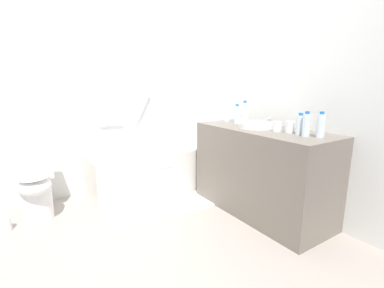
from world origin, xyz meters
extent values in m
plane|color=#9E9389|center=(0.00, 0.00, 0.00)|extent=(3.98, 3.98, 0.00)
cube|color=silver|center=(0.00, 1.32, 1.24)|extent=(3.38, 0.10, 2.49)
cube|color=silver|center=(1.54, 0.00, 1.24)|extent=(0.10, 2.94, 2.49)
cube|color=silver|center=(0.60, 0.94, 0.26)|extent=(1.68, 0.67, 0.52)
cube|color=white|center=(0.60, 0.94, 0.48)|extent=(1.38, 0.48, 0.09)
cylinder|color=#BABABF|center=(1.25, 0.94, 0.56)|extent=(0.09, 0.03, 0.03)
cylinder|color=#BABABF|center=(0.50, 1.24, 0.90)|extent=(0.33, 0.03, 0.56)
cylinder|color=#BABABF|center=(0.13, 1.24, 0.83)|extent=(0.30, 0.03, 0.03)
cube|color=white|center=(0.53, 0.61, 0.47)|extent=(0.22, 0.03, 0.20)
cylinder|color=white|center=(-0.76, 0.85, 0.18)|extent=(0.28, 0.28, 0.36)
ellipsoid|color=white|center=(-0.76, 0.80, 0.36)|extent=(0.33, 0.39, 0.16)
ellipsoid|color=white|center=(-0.76, 0.80, 0.45)|extent=(0.31, 0.37, 0.02)
cube|color=white|center=(-0.74, 1.02, 0.53)|extent=(0.36, 0.18, 0.33)
cylinder|color=#A6A6AB|center=(-0.74, 1.02, 0.69)|extent=(0.03, 0.03, 0.01)
cube|color=#6B6056|center=(1.18, -0.22, 0.44)|extent=(0.61, 1.42, 0.87)
cylinder|color=white|center=(1.15, -0.14, 0.90)|extent=(0.33, 0.33, 0.05)
cylinder|color=#ACACB1|center=(1.36, -0.14, 0.91)|extent=(0.02, 0.02, 0.08)
cylinder|color=#ACACB1|center=(1.31, -0.14, 0.95)|extent=(0.08, 0.02, 0.02)
cylinder|color=#ACACB1|center=(1.36, -0.20, 0.89)|extent=(0.03, 0.03, 0.04)
cylinder|color=#ACACB1|center=(1.36, -0.08, 0.89)|extent=(0.03, 0.03, 0.04)
cylinder|color=silver|center=(1.23, 0.10, 0.99)|extent=(0.06, 0.06, 0.23)
cylinder|color=blue|center=(1.23, 0.10, 1.11)|extent=(0.03, 0.03, 0.02)
cylinder|color=silver|center=(1.23, -0.78, 0.97)|extent=(0.06, 0.06, 0.19)
cylinder|color=blue|center=(1.23, -0.78, 1.07)|extent=(0.03, 0.03, 0.02)
cylinder|color=silver|center=(1.20, -0.61, 0.96)|extent=(0.07, 0.07, 0.17)
cylinder|color=blue|center=(1.20, -0.61, 1.05)|extent=(0.04, 0.04, 0.02)
cylinder|color=silver|center=(1.18, -0.69, 0.97)|extent=(0.06, 0.06, 0.19)
cylinder|color=blue|center=(1.18, -0.69, 1.07)|extent=(0.04, 0.04, 0.02)
cylinder|color=silver|center=(1.20, 0.19, 0.97)|extent=(0.06, 0.06, 0.19)
cylinder|color=blue|center=(1.20, 0.19, 1.07)|extent=(0.04, 0.04, 0.02)
cylinder|color=white|center=(1.22, 0.38, 0.92)|extent=(0.07, 0.07, 0.10)
cylinder|color=white|center=(1.21, -0.50, 0.92)|extent=(0.08, 0.08, 0.10)
cylinder|color=white|center=(1.16, -0.40, 0.92)|extent=(0.08, 0.08, 0.09)
cylinder|color=white|center=(1.16, 0.08, 0.91)|extent=(0.06, 0.06, 0.08)
cube|color=white|center=(0.71, 0.35, 0.01)|extent=(0.62, 0.43, 0.01)
cylinder|color=white|center=(-1.04, 0.76, 0.07)|extent=(0.11, 0.11, 0.14)
camera|label=1|loc=(-0.86, -2.05, 1.31)|focal=25.70mm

